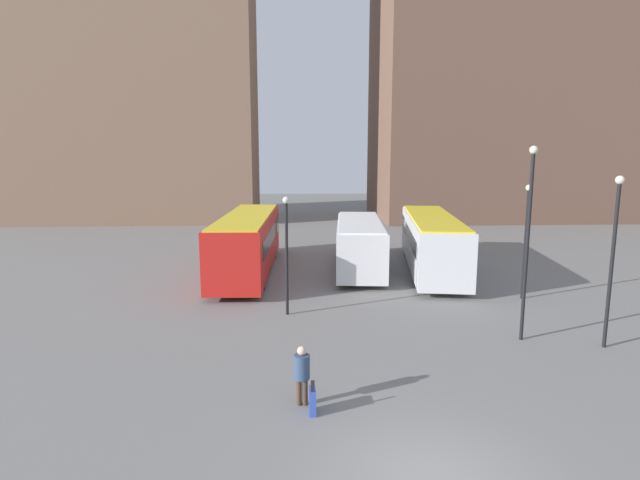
{
  "coord_description": "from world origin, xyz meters",
  "views": [
    {
      "loc": [
        -2.73,
        -8.72,
        6.28
      ],
      "look_at": [
        -1.25,
        16.76,
        2.07
      ],
      "focal_mm": 28.0,
      "sensor_mm": 36.0,
      "label": 1
    }
  ],
  "objects_px": {
    "lamp_post_3": "(287,245)",
    "suitcase": "(312,401)",
    "bus_2": "(431,240)",
    "lamp_post_1": "(526,232)",
    "bus_0": "(248,241)",
    "traveler": "(302,370)",
    "lamp_post_0": "(613,249)",
    "bus_1": "(359,243)",
    "lamp_post_2": "(528,230)"
  },
  "relations": [
    {
      "from": "traveler",
      "to": "lamp_post_1",
      "type": "distance_m",
      "value": 13.9
    },
    {
      "from": "bus_0",
      "to": "suitcase",
      "type": "height_order",
      "value": "bus_0"
    },
    {
      "from": "lamp_post_0",
      "to": "lamp_post_1",
      "type": "relative_size",
      "value": 1.12
    },
    {
      "from": "bus_1",
      "to": "lamp_post_3",
      "type": "height_order",
      "value": "lamp_post_3"
    },
    {
      "from": "bus_2",
      "to": "lamp_post_1",
      "type": "bearing_deg",
      "value": -148.31
    },
    {
      "from": "bus_2",
      "to": "suitcase",
      "type": "relative_size",
      "value": 13.43
    },
    {
      "from": "bus_0",
      "to": "lamp_post_1",
      "type": "relative_size",
      "value": 2.44
    },
    {
      "from": "suitcase",
      "to": "bus_1",
      "type": "bearing_deg",
      "value": -11.56
    },
    {
      "from": "traveler",
      "to": "suitcase",
      "type": "xyz_separation_m",
      "value": [
        0.25,
        -0.45,
        -0.61
      ]
    },
    {
      "from": "bus_0",
      "to": "lamp_post_1",
      "type": "xyz_separation_m",
      "value": [
        12.77,
        -6.13,
        1.3
      ]
    },
    {
      "from": "lamp_post_2",
      "to": "traveler",
      "type": "bearing_deg",
      "value": -151.33
    },
    {
      "from": "traveler",
      "to": "suitcase",
      "type": "distance_m",
      "value": 0.8
    },
    {
      "from": "bus_0",
      "to": "traveler",
      "type": "xyz_separation_m",
      "value": [
        2.63,
        -15.4,
        -0.82
      ]
    },
    {
      "from": "lamp_post_0",
      "to": "lamp_post_2",
      "type": "bearing_deg",
      "value": 160.66
    },
    {
      "from": "bus_2",
      "to": "lamp_post_3",
      "type": "distance_m",
      "value": 11.27
    },
    {
      "from": "bus_1",
      "to": "bus_2",
      "type": "height_order",
      "value": "bus_2"
    },
    {
      "from": "lamp_post_3",
      "to": "suitcase",
      "type": "bearing_deg",
      "value": -85.17
    },
    {
      "from": "bus_1",
      "to": "bus_2",
      "type": "distance_m",
      "value": 4.04
    },
    {
      "from": "bus_2",
      "to": "lamp_post_3",
      "type": "bearing_deg",
      "value": 143.18
    },
    {
      "from": "lamp_post_1",
      "to": "bus_0",
      "type": "bearing_deg",
      "value": 154.36
    },
    {
      "from": "lamp_post_2",
      "to": "bus_0",
      "type": "bearing_deg",
      "value": 132.96
    },
    {
      "from": "bus_0",
      "to": "lamp_post_3",
      "type": "xyz_separation_m",
      "value": [
        2.2,
        -7.84,
        1.12
      ]
    },
    {
      "from": "suitcase",
      "to": "lamp_post_3",
      "type": "xyz_separation_m",
      "value": [
        -0.68,
        8.01,
        2.54
      ]
    },
    {
      "from": "suitcase",
      "to": "traveler",
      "type": "bearing_deg",
      "value": 28.94
    },
    {
      "from": "suitcase",
      "to": "lamp_post_2",
      "type": "bearing_deg",
      "value": -57.75
    },
    {
      "from": "bus_2",
      "to": "suitcase",
      "type": "bearing_deg",
      "value": 164.16
    },
    {
      "from": "bus_1",
      "to": "bus_2",
      "type": "bearing_deg",
      "value": -88.65
    },
    {
      "from": "bus_1",
      "to": "suitcase",
      "type": "distance_m",
      "value": 16.5
    },
    {
      "from": "bus_0",
      "to": "traveler",
      "type": "relative_size",
      "value": 7.93
    },
    {
      "from": "suitcase",
      "to": "lamp_post_2",
      "type": "relative_size",
      "value": 0.14
    },
    {
      "from": "bus_2",
      "to": "suitcase",
      "type": "distance_m",
      "value": 17.48
    },
    {
      "from": "suitcase",
      "to": "lamp_post_1",
      "type": "distance_m",
      "value": 14.14
    },
    {
      "from": "bus_1",
      "to": "lamp_post_0",
      "type": "xyz_separation_m",
      "value": [
        6.61,
        -12.28,
        1.84
      ]
    },
    {
      "from": "bus_2",
      "to": "lamp_post_3",
      "type": "height_order",
      "value": "lamp_post_3"
    },
    {
      "from": "bus_1",
      "to": "lamp_post_3",
      "type": "relative_size",
      "value": 2.05
    },
    {
      "from": "bus_0",
      "to": "lamp_post_2",
      "type": "height_order",
      "value": "lamp_post_2"
    },
    {
      "from": "lamp_post_0",
      "to": "lamp_post_1",
      "type": "distance_m",
      "value": 5.9
    },
    {
      "from": "lamp_post_1",
      "to": "lamp_post_3",
      "type": "relative_size",
      "value": 1.07
    },
    {
      "from": "bus_1",
      "to": "lamp_post_3",
      "type": "distance_m",
      "value": 9.16
    },
    {
      "from": "lamp_post_2",
      "to": "lamp_post_1",
      "type": "bearing_deg",
      "value": 64.68
    },
    {
      "from": "lamp_post_1",
      "to": "traveler",
      "type": "bearing_deg",
      "value": -137.56
    },
    {
      "from": "lamp_post_2",
      "to": "bus_1",
      "type": "bearing_deg",
      "value": 109.97
    },
    {
      "from": "traveler",
      "to": "lamp_post_2",
      "type": "bearing_deg",
      "value": -61.09
    },
    {
      "from": "bus_1",
      "to": "lamp_post_3",
      "type": "xyz_separation_m",
      "value": [
        -4.04,
        -8.1,
        1.35
      ]
    },
    {
      "from": "lamp_post_0",
      "to": "lamp_post_3",
      "type": "relative_size",
      "value": 1.2
    },
    {
      "from": "suitcase",
      "to": "lamp_post_2",
      "type": "xyz_separation_m",
      "value": [
        7.51,
        4.7,
        3.53
      ]
    },
    {
      "from": "bus_0",
      "to": "bus_2",
      "type": "distance_m",
      "value": 10.27
    },
    {
      "from": "bus_0",
      "to": "bus_1",
      "type": "height_order",
      "value": "bus_0"
    },
    {
      "from": "suitcase",
      "to": "lamp_post_1",
      "type": "relative_size",
      "value": 0.18
    },
    {
      "from": "bus_0",
      "to": "lamp_post_1",
      "type": "height_order",
      "value": "lamp_post_1"
    }
  ]
}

